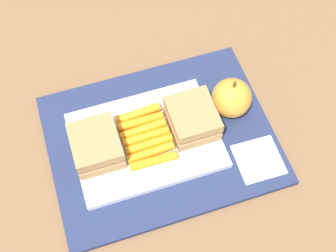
# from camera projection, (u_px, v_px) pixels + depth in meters

# --- Properties ---
(ground_plane) EXTENTS (2.40, 2.40, 0.00)m
(ground_plane) POSITION_uv_depth(u_px,v_px,m) (161.00, 141.00, 0.75)
(ground_plane) COLOR brown
(lunchbag_mat) EXTENTS (0.36, 0.28, 0.01)m
(lunchbag_mat) POSITION_uv_depth(u_px,v_px,m) (161.00, 139.00, 0.74)
(lunchbag_mat) COLOR navy
(lunchbag_mat) RESTS_ON ground_plane
(food_tray) EXTENTS (0.23, 0.17, 0.01)m
(food_tray) POSITION_uv_depth(u_px,v_px,m) (146.00, 140.00, 0.73)
(food_tray) COLOR white
(food_tray) RESTS_ON lunchbag_mat
(sandwich_half_left) EXTENTS (0.07, 0.08, 0.04)m
(sandwich_half_left) POSITION_uv_depth(u_px,v_px,m) (96.00, 146.00, 0.69)
(sandwich_half_left) COLOR #9E7A4C
(sandwich_half_left) RESTS_ON food_tray
(sandwich_half_right) EXTENTS (0.07, 0.08, 0.04)m
(sandwich_half_right) POSITION_uv_depth(u_px,v_px,m) (192.00, 118.00, 0.72)
(sandwich_half_right) COLOR #9E7A4C
(sandwich_half_right) RESTS_ON food_tray
(carrot_sticks_bundle) EXTENTS (0.08, 0.10, 0.02)m
(carrot_sticks_bundle) POSITION_uv_depth(u_px,v_px,m) (146.00, 136.00, 0.72)
(carrot_sticks_bundle) COLOR orange
(carrot_sticks_bundle) RESTS_ON food_tray
(apple) EXTENTS (0.07, 0.07, 0.08)m
(apple) POSITION_uv_depth(u_px,v_px,m) (232.00, 98.00, 0.74)
(apple) COLOR gold
(apple) RESTS_ON lunchbag_mat
(paper_napkin) EXTENTS (0.07, 0.07, 0.00)m
(paper_napkin) POSITION_uv_depth(u_px,v_px,m) (259.00, 160.00, 0.72)
(paper_napkin) COLOR white
(paper_napkin) RESTS_ON lunchbag_mat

